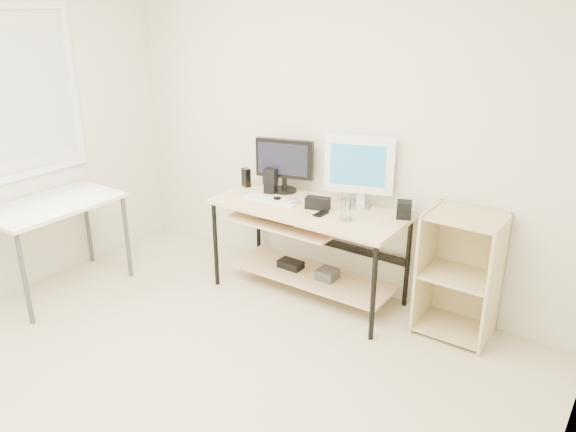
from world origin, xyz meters
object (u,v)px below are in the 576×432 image
at_px(shelf_unit, 461,273).
at_px(audio_controller, 246,177).
at_px(side_table, 54,212).
at_px(desk, 306,232).
at_px(white_imac, 359,167).
at_px(black_monitor, 284,162).

bearing_deg(shelf_unit, audio_controller, -178.60).
relative_size(side_table, audio_controller, 6.41).
distance_m(desk, shelf_unit, 1.19).
relative_size(side_table, shelf_unit, 1.11).
xyz_separation_m(side_table, shelf_unit, (2.83, 1.22, -0.22)).
bearing_deg(white_imac, side_table, -166.62).
bearing_deg(audio_controller, shelf_unit, 22.78).
xyz_separation_m(desk, white_imac, (0.33, 0.20, 0.53)).
height_order(shelf_unit, black_monitor, black_monitor).
bearing_deg(desk, side_table, -147.35).
relative_size(desk, shelf_unit, 1.67).
distance_m(desk, audio_controller, 0.74).
distance_m(black_monitor, audio_controller, 0.39).
height_order(desk, audio_controller, audio_controller).
height_order(black_monitor, audio_controller, black_monitor).
relative_size(side_table, white_imac, 1.82).
xyz_separation_m(desk, side_table, (-1.65, -1.06, 0.13)).
height_order(shelf_unit, audio_controller, audio_controller).
height_order(desk, side_table, same).
xyz_separation_m(desk, shelf_unit, (1.18, 0.16, -0.09)).
bearing_deg(white_imac, audio_controller, 165.79).
xyz_separation_m(black_monitor, audio_controller, (-0.34, -0.08, -0.17)).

